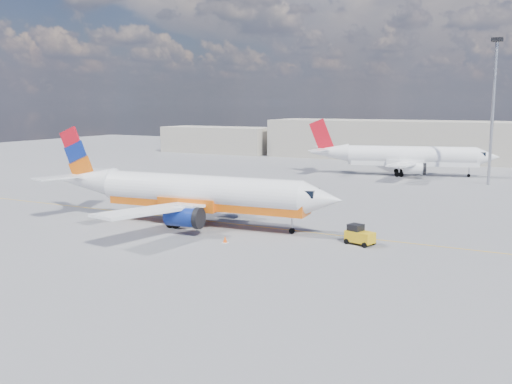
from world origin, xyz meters
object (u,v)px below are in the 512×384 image
at_px(gse_tug, 359,235).
at_px(traffic_cone, 225,239).
at_px(main_jet, 192,193).
at_px(second_jet, 405,157).

relative_size(gse_tug, traffic_cone, 4.31).
bearing_deg(main_jet, traffic_cone, -41.70).
xyz_separation_m(gse_tug, traffic_cone, (-10.15, -4.61, -0.49)).
bearing_deg(second_jet, traffic_cone, -108.30).
distance_m(main_jet, gse_tug, 16.81).
height_order(main_jet, gse_tug, main_jet).
distance_m(second_jet, traffic_cone, 52.43).
xyz_separation_m(main_jet, gse_tug, (16.65, -0.35, -2.31)).
xyz_separation_m(second_jet, traffic_cone, (-3.08, -52.27, -2.74)).
bearing_deg(gse_tug, traffic_cone, -137.36).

